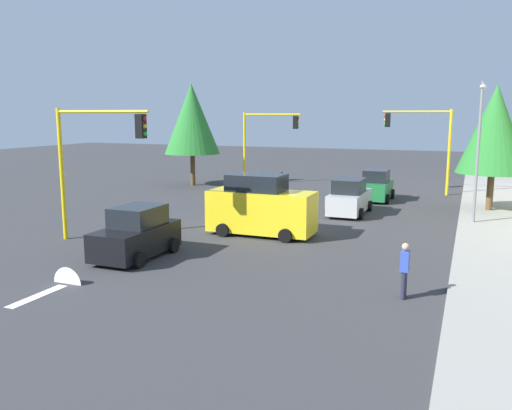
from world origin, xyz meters
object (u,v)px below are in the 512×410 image
Objects in this scene: traffic_signal_far_right at (266,134)px; car_black at (137,234)px; tree_opposite_side at (192,119)px; pedestrian_crossing at (405,269)px; car_green at (376,186)px; tree_roadside_mid at (495,129)px; traffic_signal_far_left at (422,134)px; car_white at (264,191)px; street_lamp_curbside at (479,137)px; car_silver at (349,198)px; delivery_van_yellow at (261,207)px; traffic_signal_near_right at (94,148)px.

traffic_signal_far_right is 1.46× the size of car_black.
tree_opposite_side reaches higher than pedestrian_crossing.
car_black and car_green have the same top height.
traffic_signal_far_left is at bearing -144.45° from tree_roadside_mid.
car_white reaches higher than pedestrian_crossing.
street_lamp_curbside reaches higher than car_silver.
delivery_van_yellow is 2.82× the size of pedestrian_crossing.
traffic_signal_near_right is 1.37× the size of car_silver.
tree_roadside_mid is 14.39m from delivery_van_yellow.
traffic_signal_far_left is at bearing -161.44° from street_lamp_curbside.
traffic_signal_near_right reaches higher than pedestrian_crossing.
tree_roadside_mid is 1.93× the size of car_green.
street_lamp_curbside is 1.83× the size of car_black.
pedestrian_crossing is at bearing 42.02° from tree_opposite_side.
traffic_signal_far_right is at bearing -137.88° from car_silver.
delivery_van_yellow is (16.00, -5.51, -2.80)m from traffic_signal_far_left.
tree_opposite_side is 15.15m from car_green.
delivery_van_yellow is 7.61m from car_white.
car_white is 2.47× the size of pedestrian_crossing.
delivery_van_yellow is 1.14× the size of car_white.
car_silver is 13.63m from pedestrian_crossing.
car_green is at bearing 164.96° from delivery_van_yellow.
tree_opposite_side is at bearing -118.20° from car_silver.
tree_opposite_side is 1.86× the size of car_silver.
traffic_signal_far_left is at bearing 163.03° from car_silver.
car_white is (2.86, -12.41, -3.73)m from tree_roadside_mid.
pedestrian_crossing is at bearing 19.09° from car_silver.
traffic_signal_far_right reaches higher than pedestrian_crossing.
tree_roadside_mid is (6.00, 15.68, 0.67)m from traffic_signal_far_right.
tree_opposite_side reaches higher than street_lamp_curbside.
traffic_signal_far_left is 16.86m from tree_opposite_side.
traffic_signal_near_right is 3.35× the size of pedestrian_crossing.
tree_opposite_side is at bearing -163.60° from traffic_signal_near_right.
traffic_signal_far_right is 1.53× the size of car_green.
traffic_signal_far_left is 0.82× the size of street_lamp_curbside.
car_green is 2.15× the size of pedestrian_crossing.
pedestrian_crossing is at bearing 4.06° from traffic_signal_far_left.
traffic_signal_near_right is 1.36× the size of car_white.
tree_opposite_side reaches higher than car_black.
car_black is at bearing -47.50° from street_lamp_curbside.
street_lamp_curbside is 21.89m from tree_opposite_side.
car_black is at bearing -39.75° from tree_roadside_mid.
car_white is (8.86, -8.12, -3.18)m from traffic_signal_far_left.
car_green is at bearing 65.92° from traffic_signal_far_right.
traffic_signal_far_right is 0.79× the size of tree_roadside_mid.
car_black is (21.38, -8.50, -3.18)m from traffic_signal_far_left.
traffic_signal_far_right is 17.26m from delivery_van_yellow.
traffic_signal_far_right is 0.72× the size of tree_opposite_side.
traffic_signal_near_right is at bearing -38.90° from car_silver.
street_lamp_curbside is 7.30m from car_silver.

